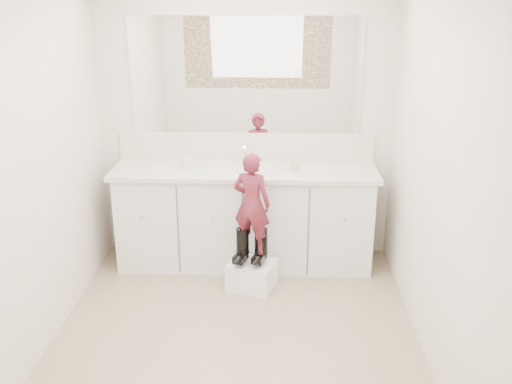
{
  "coord_description": "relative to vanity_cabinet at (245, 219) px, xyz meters",
  "views": [
    {
      "loc": [
        0.27,
        -3.45,
        2.35
      ],
      "look_at": [
        0.12,
        0.73,
        0.85
      ],
      "focal_mm": 40.0,
      "sensor_mm": 36.0,
      "label": 1
    }
  ],
  "objects": [
    {
      "name": "step_stool",
      "position": [
        0.08,
        -0.48,
        -0.31
      ],
      "size": [
        0.44,
        0.4,
        0.23
      ],
      "primitive_type": "cube",
      "rotation": [
        0.0,
        0.0,
        -0.32
      ],
      "color": "white",
      "rests_on": "floor"
    },
    {
      "name": "soap_bottle",
      "position": [
        -0.5,
        0.01,
        0.55
      ],
      "size": [
        0.09,
        0.1,
        0.17
      ],
      "primitive_type": "imported",
      "rotation": [
        0.0,
        0.0,
        0.32
      ],
      "color": "silver",
      "rests_on": "countertop"
    },
    {
      "name": "cup",
      "position": [
        0.43,
        -0.06,
        0.51
      ],
      "size": [
        0.11,
        0.11,
        0.08
      ],
      "primitive_type": "imported",
      "rotation": [
        0.0,
        0.0,
        -0.43
      ],
      "color": "beige",
      "rests_on": "countertop"
    },
    {
      "name": "wall_back",
      "position": [
        0.0,
        0.27,
        0.77
      ],
      "size": [
        2.6,
        0.0,
        2.6
      ],
      "primitive_type": "plane",
      "rotation": [
        1.57,
        0.0,
        0.0
      ],
      "color": "beige",
      "rests_on": "floor"
    },
    {
      "name": "wall_left",
      "position": [
        -1.3,
        -1.23,
        0.78
      ],
      "size": [
        0.0,
        3.0,
        3.0
      ],
      "primitive_type": "plane",
      "rotation": [
        1.57,
        0.0,
        1.57
      ],
      "color": "beige",
      "rests_on": "floor"
    },
    {
      "name": "floor",
      "position": [
        0.0,
        -1.23,
        -0.42
      ],
      "size": [
        3.0,
        3.0,
        0.0
      ],
      "primitive_type": "plane",
      "color": "#826955",
      "rests_on": "ground"
    },
    {
      "name": "toothbrush",
      "position": [
        0.15,
        -0.5,
        0.46
      ],
      "size": [
        0.13,
        0.05,
        0.06
      ],
      "primitive_type": "cylinder",
      "rotation": [
        0.0,
        1.22,
        -0.32
      ],
      "color": "#E759A4",
      "rests_on": "toddler"
    },
    {
      "name": "boot_left",
      "position": [
        0.01,
        -0.48,
        -0.04
      ],
      "size": [
        0.17,
        0.23,
        0.3
      ],
      "primitive_type": null,
      "rotation": [
        0.0,
        0.0,
        -0.32
      ],
      "color": "black",
      "rests_on": "step_stool"
    },
    {
      "name": "boot_right",
      "position": [
        0.16,
        -0.48,
        -0.04
      ],
      "size": [
        0.17,
        0.23,
        0.3
      ],
      "primitive_type": null,
      "rotation": [
        0.0,
        0.0,
        -0.32
      ],
      "color": "black",
      "rests_on": "step_stool"
    },
    {
      "name": "backsplash",
      "position": [
        0.0,
        0.26,
        0.59
      ],
      "size": [
        2.28,
        0.03,
        0.25
      ],
      "primitive_type": "cube",
      "color": "beige",
      "rests_on": "countertop"
    },
    {
      "name": "faucet",
      "position": [
        0.0,
        0.15,
        0.52
      ],
      "size": [
        0.08,
        0.08,
        0.1
      ],
      "primitive_type": "cylinder",
      "color": "silver",
      "rests_on": "countertop"
    },
    {
      "name": "countertop",
      "position": [
        0.0,
        -0.01,
        0.45
      ],
      "size": [
        2.28,
        0.58,
        0.04
      ],
      "primitive_type": "cube",
      "color": "beige",
      "rests_on": "vanity_cabinet"
    },
    {
      "name": "wall_right",
      "position": [
        1.3,
        -1.23,
        0.78
      ],
      "size": [
        0.0,
        3.0,
        3.0
      ],
      "primitive_type": "plane",
      "rotation": [
        1.57,
        0.0,
        -1.57
      ],
      "color": "beige",
      "rests_on": "floor"
    },
    {
      "name": "dot_panel",
      "position": [
        0.0,
        -2.71,
        1.22
      ],
      "size": [
        2.0,
        0.01,
        1.2
      ],
      "primitive_type": "cube",
      "color": "#472819",
      "rests_on": "wall_front"
    },
    {
      "name": "mirror",
      "position": [
        0.0,
        0.26,
        1.22
      ],
      "size": [
        2.0,
        0.02,
        1.0
      ],
      "primitive_type": "cube",
      "color": "white",
      "rests_on": "wall_back"
    },
    {
      "name": "vanity_cabinet",
      "position": [
        0.0,
        0.0,
        0.0
      ],
      "size": [
        2.2,
        0.55,
        0.85
      ],
      "primitive_type": "cube",
      "color": "silver",
      "rests_on": "floor"
    },
    {
      "name": "wall_front",
      "position": [
        0.0,
        -2.73,
        0.77
      ],
      "size": [
        2.6,
        0.0,
        2.6
      ],
      "primitive_type": "plane",
      "rotation": [
        -1.57,
        0.0,
        0.0
      ],
      "color": "beige",
      "rests_on": "floor"
    },
    {
      "name": "toddler",
      "position": [
        0.08,
        -0.48,
        0.32
      ],
      "size": [
        0.35,
        0.28,
        0.83
      ],
      "primitive_type": "imported",
      "rotation": [
        0.0,
        0.0,
        2.83
      ],
      "color": "#992F3E",
      "rests_on": "step_stool"
    }
  ]
}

